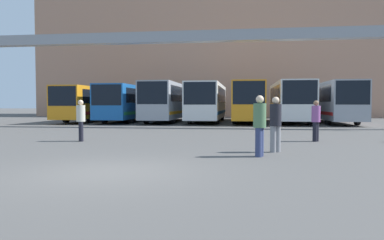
{
  "coord_description": "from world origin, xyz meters",
  "views": [
    {
      "loc": [
        3.12,
        -8.3,
        1.61
      ],
      "look_at": [
        -0.54,
        18.01,
        0.42
      ],
      "focal_mm": 35.0,
      "sensor_mm": 36.0,
      "label": 1
    }
  ],
  "objects": [
    {
      "name": "overhead_gantry",
      "position": [
        0.0,
        16.43,
        5.4
      ],
      "size": [
        30.32,
        0.8,
        6.36
      ],
      "color": "gray",
      "rests_on": "ground"
    },
    {
      "name": "bus_slot_3",
      "position": [
        0.0,
        24.05,
        1.86
      ],
      "size": [
        2.52,
        12.1,
        3.22
      ],
      "color": "silver",
      "rests_on": "ground"
    },
    {
      "name": "bus_slot_1",
      "position": [
        -6.9,
        23.63,
        1.78
      ],
      "size": [
        2.53,
        11.26,
        3.09
      ],
      "color": "#1959A5",
      "rests_on": "ground"
    },
    {
      "name": "bus_slot_2",
      "position": [
        -3.45,
        23.44,
        1.89
      ],
      "size": [
        2.46,
        10.89,
        3.29
      ],
      "color": "#999EA5",
      "rests_on": "ground"
    },
    {
      "name": "pedestrian_far_center",
      "position": [
        -3.72,
        6.7,
        0.93
      ],
      "size": [
        0.37,
        0.37,
        1.76
      ],
      "rotation": [
        0.0,
        0.0,
        5.16
      ],
      "color": "black",
      "rests_on": "ground"
    },
    {
      "name": "bus_slot_6",
      "position": [
        10.35,
        23.82,
        1.86
      ],
      "size": [
        2.44,
        11.63,
        3.24
      ],
      "color": "#999EA5",
      "rests_on": "ground"
    },
    {
      "name": "building_backdrop",
      "position": [
        0.0,
        40.78,
        8.34
      ],
      "size": [
        44.63,
        12.0,
        16.67
      ],
      "color": "tan",
      "rests_on": "ground"
    },
    {
      "name": "ground_plane",
      "position": [
        0.0,
        0.0,
        0.0
      ],
      "size": [
        200.0,
        200.0,
        0.0
      ],
      "primitive_type": "plane",
      "color": "#514F4C"
    },
    {
      "name": "pedestrian_near_left",
      "position": [
        3.59,
        3.09,
        0.98
      ],
      "size": [
        0.38,
        0.38,
        1.85
      ],
      "rotation": [
        0.0,
        0.0,
        1.21
      ],
      "color": "navy",
      "rests_on": "ground"
    },
    {
      "name": "pedestrian_mid_left",
      "position": [
        4.15,
        4.2,
        0.97
      ],
      "size": [
        0.38,
        0.38,
        1.82
      ],
      "rotation": [
        0.0,
        0.0,
        0.51
      ],
      "color": "gray",
      "rests_on": "ground"
    },
    {
      "name": "bus_slot_5",
      "position": [
        6.9,
        23.48,
        1.89
      ],
      "size": [
        2.57,
        10.96,
        3.29
      ],
      "color": "silver",
      "rests_on": "ground"
    },
    {
      "name": "bus_slot_0",
      "position": [
        -10.35,
        24.2,
        1.73
      ],
      "size": [
        2.44,
        12.41,
        3.0
      ],
      "color": "orange",
      "rests_on": "ground"
    },
    {
      "name": "bus_slot_4",
      "position": [
        3.45,
        24.11,
        1.88
      ],
      "size": [
        2.45,
        12.22,
        3.27
      ],
      "color": "orange",
      "rests_on": "ground"
    },
    {
      "name": "pedestrian_near_right",
      "position": [
        6.13,
        7.97,
        0.92
      ],
      "size": [
        0.36,
        0.36,
        1.73
      ],
      "rotation": [
        0.0,
        0.0,
        4.11
      ],
      "color": "black",
      "rests_on": "ground"
    }
  ]
}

